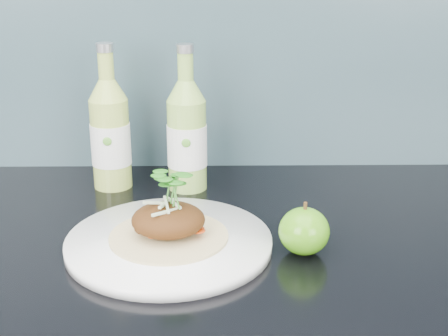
{
  "coord_description": "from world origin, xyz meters",
  "views": [
    {
      "loc": [
        0.07,
        0.82,
        1.31
      ],
      "look_at": [
        0.08,
        1.69,
        1.0
      ],
      "focal_mm": 50.0,
      "sensor_mm": 36.0,
      "label": 1
    }
  ],
  "objects": [
    {
      "name": "cider_bottle_left",
      "position": [
        -0.12,
        1.87,
        1.0
      ],
      "size": [
        0.08,
        0.08,
        0.26
      ],
      "rotation": [
        0.0,
        0.0,
        0.16
      ],
      "color": "#ACC652",
      "rests_on": "kitchen_counter"
    },
    {
      "name": "pork_taco",
      "position": [
        -0.0,
        1.63,
        0.95
      ],
      "size": [
        0.17,
        0.17,
        0.1
      ],
      "color": "tan",
      "rests_on": "dinner_plate"
    },
    {
      "name": "green_apple",
      "position": [
        0.19,
        1.61,
        0.93
      ],
      "size": [
        0.08,
        0.08,
        0.08
      ],
      "rotation": [
        0.0,
        0.0,
        0.14
      ],
      "color": "#37800E",
      "rests_on": "kitchen_counter"
    },
    {
      "name": "dinner_plate",
      "position": [
        -0.0,
        1.63,
        0.91
      ],
      "size": [
        0.31,
        0.31,
        0.02
      ],
      "color": "white",
      "rests_on": "kitchen_counter"
    },
    {
      "name": "cider_bottle_right",
      "position": [
        0.02,
        1.86,
        1.0
      ],
      "size": [
        0.08,
        0.08,
        0.26
      ],
      "rotation": [
        0.0,
        0.0,
        0.16
      ],
      "color": "#94C452",
      "rests_on": "kitchen_counter"
    }
  ]
}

